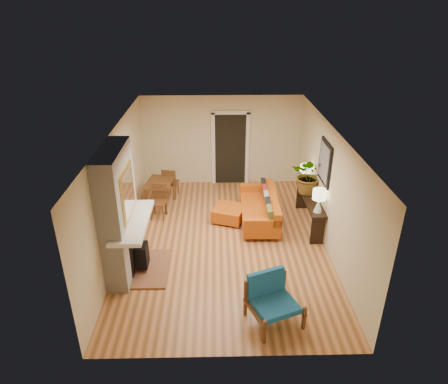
{
  "coord_description": "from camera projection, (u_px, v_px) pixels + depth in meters",
  "views": [
    {
      "loc": [
        -0.18,
        -7.67,
        5.0
      ],
      "look_at": [
        0.0,
        0.2,
        1.15
      ],
      "focal_mm": 32.0,
      "sensor_mm": 36.0,
      "label": 1
    }
  ],
  "objects": [
    {
      "name": "ottoman",
      "position": [
        229.0,
        213.0,
        9.85
      ],
      "size": [
        0.91,
        0.91,
        0.36
      ],
      "color": "silver",
      "rests_on": "ground"
    },
    {
      "name": "blue_chair",
      "position": [
        271.0,
        297.0,
        6.73
      ],
      "size": [
        1.03,
        1.02,
        0.84
      ],
      "color": "brown",
      "rests_on": "ground"
    },
    {
      "name": "fireplace",
      "position": [
        121.0,
        216.0,
        7.61
      ],
      "size": [
        1.09,
        1.68,
        2.6
      ],
      "color": "white",
      "rests_on": "ground"
    },
    {
      "name": "room_shell",
      "position": [
        244.0,
        150.0,
        10.92
      ],
      "size": [
        6.5,
        6.5,
        6.5
      ],
      "color": "#D58852",
      "rests_on": "ground"
    },
    {
      "name": "houseplant",
      "position": [
        310.0,
        175.0,
        9.5
      ],
      "size": [
        1.01,
        0.94,
        0.92
      ],
      "primitive_type": "imported",
      "rotation": [
        0.0,
        0.0,
        -0.31
      ],
      "color": "#1E5919",
      "rests_on": "console_table"
    },
    {
      "name": "sofa",
      "position": [
        262.0,
        209.0,
        9.77
      ],
      "size": [
        0.89,
        2.0,
        0.78
      ],
      "color": "silver",
      "rests_on": "ground"
    },
    {
      "name": "lamp_far",
      "position": [
        306.0,
        173.0,
        9.95
      ],
      "size": [
        0.3,
        0.3,
        0.54
      ],
      "color": "white",
      "rests_on": "console_table"
    },
    {
      "name": "console_table",
      "position": [
        310.0,
        204.0,
        9.5
      ],
      "size": [
        0.34,
        1.85,
        0.72
      ],
      "color": "black",
      "rests_on": "ground"
    },
    {
      "name": "dining_table",
      "position": [
        162.0,
        187.0,
        10.38
      ],
      "size": [
        0.86,
        1.63,
        0.86
      ],
      "color": "brown",
      "rests_on": "ground"
    },
    {
      "name": "lamp_near",
      "position": [
        319.0,
        198.0,
        8.69
      ],
      "size": [
        0.3,
        0.3,
        0.54
      ],
      "color": "white",
      "rests_on": "console_table"
    }
  ]
}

